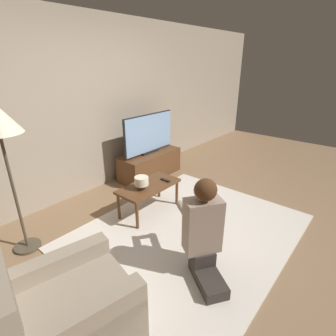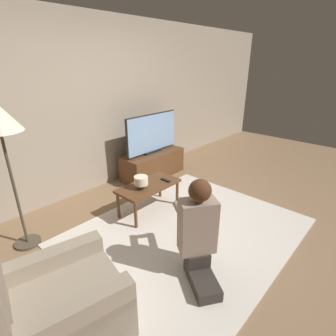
{
  "view_description": "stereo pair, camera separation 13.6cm",
  "coord_description": "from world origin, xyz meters",
  "px_view_note": "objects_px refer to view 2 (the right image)",
  "views": [
    {
      "loc": [
        -2.22,
        -1.53,
        1.96
      ],
      "look_at": [
        0.24,
        0.54,
        0.63
      ],
      "focal_mm": 28.0,
      "sensor_mm": 36.0,
      "label": 1
    },
    {
      "loc": [
        -2.13,
        -1.63,
        1.96
      ],
      "look_at": [
        0.24,
        0.54,
        0.63
      ],
      "focal_mm": 28.0,
      "sensor_mm": 36.0,
      "label": 2
    }
  ],
  "objects_px": {
    "coffee_table": "(149,188)",
    "table_lamp": "(141,181)",
    "armchair": "(54,309)",
    "person_kneeling": "(198,229)",
    "tv": "(152,134)"
  },
  "relations": [
    {
      "from": "coffee_table",
      "to": "person_kneeling",
      "type": "relative_size",
      "value": 0.87
    },
    {
      "from": "coffee_table",
      "to": "table_lamp",
      "type": "distance_m",
      "value": 0.21
    },
    {
      "from": "tv",
      "to": "table_lamp",
      "type": "distance_m",
      "value": 1.37
    },
    {
      "from": "person_kneeling",
      "to": "table_lamp",
      "type": "relative_size",
      "value": 5.55
    },
    {
      "from": "coffee_table",
      "to": "person_kneeling",
      "type": "distance_m",
      "value": 1.27
    },
    {
      "from": "tv",
      "to": "table_lamp",
      "type": "height_order",
      "value": "tv"
    },
    {
      "from": "tv",
      "to": "person_kneeling",
      "type": "xyz_separation_m",
      "value": [
        -1.37,
        -2.0,
        -0.28
      ]
    },
    {
      "from": "coffee_table",
      "to": "person_kneeling",
      "type": "height_order",
      "value": "person_kneeling"
    },
    {
      "from": "armchair",
      "to": "table_lamp",
      "type": "bearing_deg",
      "value": -51.38
    },
    {
      "from": "coffee_table",
      "to": "person_kneeling",
      "type": "xyz_separation_m",
      "value": [
        -0.48,
        -1.17,
        0.15
      ]
    },
    {
      "from": "person_kneeling",
      "to": "tv",
      "type": "bearing_deg",
      "value": -89.96
    },
    {
      "from": "armchair",
      "to": "table_lamp",
      "type": "distance_m",
      "value": 1.75
    },
    {
      "from": "coffee_table",
      "to": "table_lamp",
      "type": "height_order",
      "value": "table_lamp"
    },
    {
      "from": "coffee_table",
      "to": "person_kneeling",
      "type": "bearing_deg",
      "value": -112.27
    },
    {
      "from": "armchair",
      "to": "person_kneeling",
      "type": "distance_m",
      "value": 1.3
    }
  ]
}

